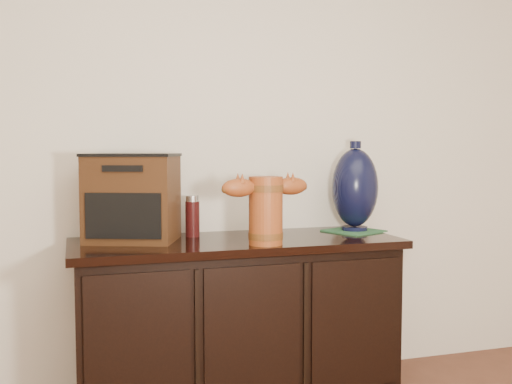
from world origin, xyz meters
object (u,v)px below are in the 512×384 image
object	(u,v)px
tv_radio	(133,197)
terracotta_vessel	(266,206)
lamp_base	(355,188)
sideboard	(237,320)
spray_can	(192,216)

from	to	relation	value
tv_radio	terracotta_vessel	bearing A→B (deg)	-6.16
terracotta_vessel	lamp_base	bearing A→B (deg)	14.63
sideboard	lamp_base	distance (m)	0.85
lamp_base	terracotta_vessel	bearing A→B (deg)	-155.20
sideboard	tv_radio	distance (m)	0.72
terracotta_vessel	lamp_base	xyz separation A→B (m)	(0.54, 0.25, 0.05)
lamp_base	spray_can	size ratio (longest dim) A/B	2.29
terracotta_vessel	tv_radio	distance (m)	0.59
tv_radio	spray_can	size ratio (longest dim) A/B	2.45
tv_radio	lamp_base	bearing A→B (deg)	19.67
terracotta_vessel	tv_radio	size ratio (longest dim) A/B	0.88
terracotta_vessel	lamp_base	distance (m)	0.60
terracotta_vessel	tv_radio	world-z (taller)	tv_radio
sideboard	terracotta_vessel	distance (m)	0.57
sideboard	spray_can	bearing A→B (deg)	141.48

